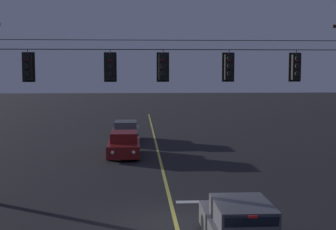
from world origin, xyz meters
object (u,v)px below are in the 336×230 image
traffic_light_right_inner (229,67)px  car_oncoming_lead (124,145)px  traffic_light_rightmost (296,67)px  traffic_light_centre (163,67)px  car_oncoming_trailing (126,132)px  traffic_light_left_inner (110,67)px  car_waiting_near_lane (242,228)px  traffic_light_leftmost (28,67)px

traffic_light_right_inner → car_oncoming_lead: bearing=114.2°
traffic_light_rightmost → car_oncoming_lead: bearing=125.8°
traffic_light_centre → car_oncoming_lead: 10.64m
traffic_light_rightmost → car_oncoming_trailing: bearing=114.2°
car_oncoming_lead → traffic_light_left_inner: bearing=-91.4°
car_waiting_near_lane → car_oncoming_trailing: bearing=99.8°
traffic_light_left_inner → traffic_light_rightmost: 7.10m
traffic_light_right_inner → traffic_light_rightmost: (2.60, 0.00, 0.00)m
traffic_light_leftmost → car_oncoming_trailing: traffic_light_leftmost is taller
traffic_light_left_inner → car_oncoming_trailing: bearing=89.3°
car_waiting_near_lane → traffic_light_left_inner: bearing=124.1°
traffic_light_leftmost → traffic_light_rightmost: same height
traffic_light_right_inner → traffic_light_centre: bearing=180.0°
traffic_light_right_inner → car_waiting_near_lane: (-0.66, -5.68, -4.41)m
car_waiting_near_lane → car_oncoming_lead: bearing=103.4°
traffic_light_leftmost → traffic_light_centre: size_ratio=1.00×
traffic_light_rightmost → traffic_light_centre: bearing=180.0°
traffic_light_centre → car_oncoming_trailing: 16.16m
traffic_light_leftmost → car_oncoming_trailing: 16.38m
traffic_light_centre → traffic_light_rightmost: same height
car_oncoming_lead → car_waiting_near_lane: bearing=-76.6°
traffic_light_right_inner → traffic_light_rightmost: same height
traffic_light_left_inner → car_oncoming_trailing: traffic_light_left_inner is taller
traffic_light_left_inner → car_oncoming_lead: traffic_light_left_inner is taller
car_oncoming_lead → traffic_light_right_inner: bearing=-65.8°
traffic_light_right_inner → traffic_light_rightmost: size_ratio=1.00×
traffic_light_left_inner → car_oncoming_lead: (0.23, 9.53, -4.41)m
car_waiting_near_lane → car_oncoming_trailing: size_ratio=0.98×
traffic_light_centre → traffic_light_rightmost: size_ratio=1.00×
traffic_light_rightmost → car_oncoming_lead: size_ratio=0.28×
traffic_light_leftmost → car_oncoming_trailing: size_ratio=0.28×
traffic_light_left_inner → traffic_light_right_inner: same height
traffic_light_rightmost → car_oncoming_trailing: (-6.93, 15.44, -4.41)m
traffic_light_left_inner → traffic_light_rightmost: bearing=0.0°
traffic_light_left_inner → car_waiting_near_lane: traffic_light_left_inner is taller
traffic_light_leftmost → traffic_light_centre: 5.04m
traffic_light_rightmost → car_waiting_near_lane: (-3.26, -5.68, -4.41)m
traffic_light_left_inner → traffic_light_right_inner: size_ratio=1.00×
traffic_light_left_inner → traffic_light_right_inner: 4.50m
traffic_light_centre → car_waiting_near_lane: 7.43m
traffic_light_rightmost → car_waiting_near_lane: traffic_light_rightmost is taller
traffic_light_leftmost → car_waiting_near_lane: bearing=-39.5°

